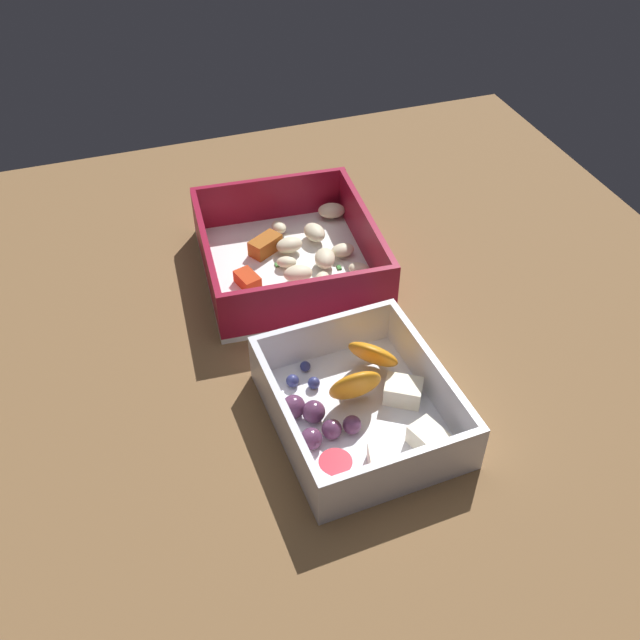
# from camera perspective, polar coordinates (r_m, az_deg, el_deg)

# --- Properties ---
(table_surface) EXTENTS (0.80, 0.80, 0.02)m
(table_surface) POSITION_cam_1_polar(r_m,az_deg,el_deg) (0.67, 0.53, -1.39)
(table_surface) COLOR brown
(table_surface) RESTS_ON ground
(pasta_container) EXTENTS (0.20, 0.18, 0.06)m
(pasta_container) POSITION_cam_1_polar(r_m,az_deg,el_deg) (0.73, -2.29, 5.12)
(pasta_container) COLOR white
(pasta_container) RESTS_ON table_surface
(fruit_bowl) EXTENTS (0.17, 0.14, 0.05)m
(fruit_bowl) POSITION_cam_1_polar(r_m,az_deg,el_deg) (0.58, 3.19, -6.85)
(fruit_bowl) COLOR white
(fruit_bowl) RESTS_ON table_surface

